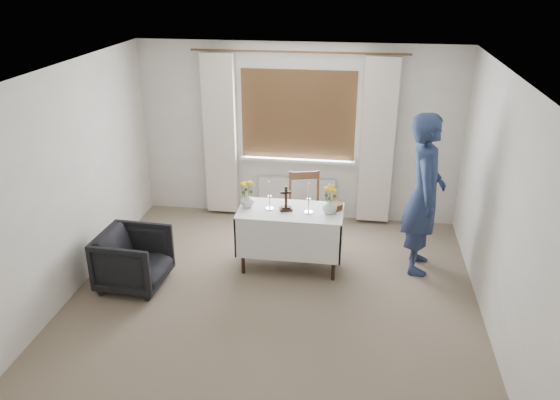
% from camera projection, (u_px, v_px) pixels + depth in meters
% --- Properties ---
extents(ground, '(5.00, 5.00, 0.00)m').
position_uv_depth(ground, '(269.00, 312.00, 5.86)').
color(ground, '#7E6C57').
rests_on(ground, ground).
extents(altar_table, '(1.24, 0.64, 0.76)m').
position_uv_depth(altar_table, '(290.00, 239.00, 6.59)').
color(altar_table, white).
rests_on(altar_table, ground).
extents(wooden_chair, '(0.53, 0.53, 0.94)m').
position_uv_depth(wooden_chair, '(306.00, 209.00, 7.16)').
color(wooden_chair, brown).
rests_on(wooden_chair, ground).
extents(armchair, '(0.77, 0.75, 0.67)m').
position_uv_depth(armchair, '(134.00, 259.00, 6.23)').
color(armchair, black).
rests_on(armchair, ground).
extents(person, '(0.51, 0.73, 1.94)m').
position_uv_depth(person, '(424.00, 194.00, 6.35)').
color(person, navy).
rests_on(person, ground).
extents(radiator, '(1.10, 0.10, 0.60)m').
position_uv_depth(radiator, '(297.00, 198.00, 7.94)').
color(radiator, silver).
rests_on(radiator, ground).
extents(wooden_cross, '(0.17, 0.14, 0.30)m').
position_uv_depth(wooden_cross, '(286.00, 199.00, 6.37)').
color(wooden_cross, black).
rests_on(wooden_cross, altar_table).
extents(candlestick_left, '(0.11, 0.11, 0.35)m').
position_uv_depth(candlestick_left, '(270.00, 195.00, 6.40)').
color(candlestick_left, silver).
rests_on(candlestick_left, altar_table).
extents(candlestick_right, '(0.12, 0.12, 0.37)m').
position_uv_depth(candlestick_right, '(309.00, 198.00, 6.31)').
color(candlestick_right, silver).
rests_on(candlestick_right, altar_table).
extents(flower_vase_left, '(0.19, 0.19, 0.17)m').
position_uv_depth(flower_vase_left, '(247.00, 200.00, 6.50)').
color(flower_vase_left, silver).
rests_on(flower_vase_left, altar_table).
extents(flower_vase_right, '(0.23, 0.23, 0.18)m').
position_uv_depth(flower_vase_right, '(330.00, 206.00, 6.33)').
color(flower_vase_right, silver).
rests_on(flower_vase_right, altar_table).
extents(wicker_basket, '(0.22, 0.22, 0.08)m').
position_uv_depth(wicker_basket, '(335.00, 206.00, 6.47)').
color(wicker_basket, brown).
rests_on(wicker_basket, altar_table).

